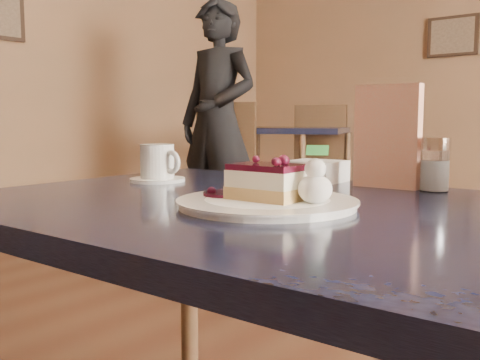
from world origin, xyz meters
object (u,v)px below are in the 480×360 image
Objects in this scene: coffee_set at (158,165)px; dessert_plate at (267,203)px; bg_table_far_left at (276,217)px; patron at (218,121)px; main_table at (283,247)px; cheesecake_slice at (267,182)px.

dessert_plate is at bearing -18.80° from coffee_set.
dessert_plate is 0.43m from coffee_set.
bg_table_far_left is 1.14× the size of patron.
main_table is 0.60× the size of bg_table_far_left.
cheesecake_slice is 0.06× the size of bg_table_far_left.
coffee_set is (-0.40, 0.09, 0.11)m from main_table.
main_table is 0.69× the size of patron.
dessert_plate reaches higher than main_table.
dessert_plate is 0.15× the size of bg_table_far_left.
bg_table_far_left is (-1.94, 2.84, -0.65)m from dessert_plate.
dessert_plate is at bearing -48.93° from patron.
patron is (-1.60, 2.05, 0.09)m from coffee_set.
main_table is at bearing -48.31° from patron.
coffee_set is 0.07× the size of bg_table_far_left.
patron is at bearing 131.04° from cheesecake_slice.
dessert_plate is at bearing -90.00° from main_table.
patron reaches higher than dessert_plate.
cheesecake_slice is at bearing -76.87° from bg_table_far_left.
patron is at bearing 127.91° from coffee_set.
cheesecake_slice is (0.00, -0.05, 0.12)m from main_table.
patron is at bearing -116.10° from bg_table_far_left.
coffee_set is (-0.40, 0.14, -0.00)m from cheesecake_slice.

